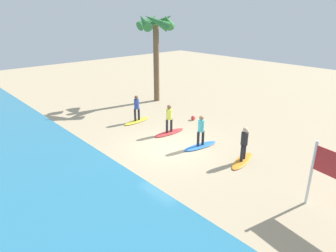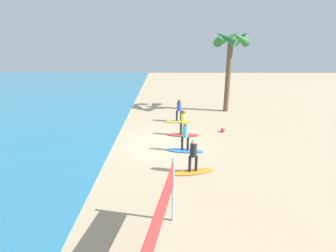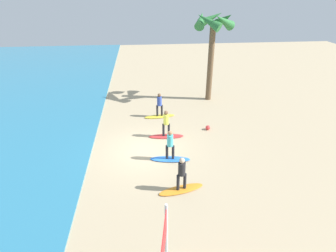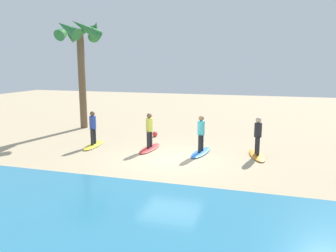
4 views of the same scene
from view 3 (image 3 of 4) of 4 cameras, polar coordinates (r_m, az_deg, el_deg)
ground_plane at (r=15.49m, az=-4.58°, el=-5.07°), size 60.00×60.00×0.00m
surfboard_orange at (r=12.75m, az=2.74°, el=-12.93°), size 1.03×2.17×0.09m
surfer_orange at (r=12.13m, az=2.85°, el=-9.35°), size 0.32×0.45×1.64m
surfboard_blue at (r=14.66m, az=0.41°, el=-6.83°), size 0.83×2.15×0.09m
surfer_blue at (r=14.12m, az=0.43°, el=-3.50°), size 0.32×0.46×1.64m
surfboard_red at (r=16.74m, az=-0.38°, el=-2.11°), size 0.66×2.12×0.09m
surfer_red at (r=16.28m, az=-0.39°, el=0.93°), size 0.32×0.46×1.64m
surfboard_yellow at (r=19.26m, az=-1.73°, el=2.03°), size 0.79×2.15×0.09m
surfer_yellow at (r=18.86m, az=-1.78°, el=4.75°), size 0.32×0.46×1.64m
palm_tree at (r=21.20m, az=9.25°, el=19.11°), size 2.88×3.03×6.69m
beach_ball at (r=17.69m, az=8.21°, el=-0.33°), size 0.29×0.29×0.29m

